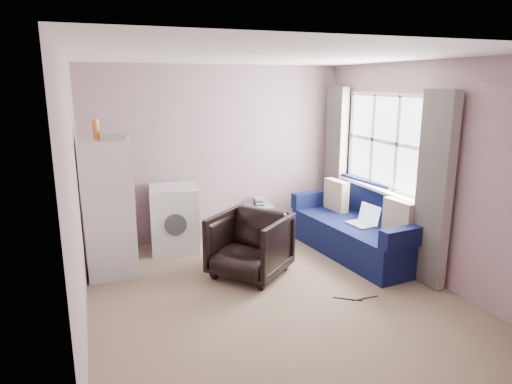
{
  "coord_description": "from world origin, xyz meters",
  "views": [
    {
      "loc": [
        -1.74,
        -4.29,
        2.26
      ],
      "look_at": [
        0.05,
        0.6,
        1.0
      ],
      "focal_mm": 32.0,
      "sensor_mm": 36.0,
      "label": 1
    }
  ],
  "objects_px": {
    "armchair": "(250,242)",
    "washing_machine": "(174,217)",
    "fridge": "(109,207)",
    "side_table": "(258,217)",
    "sofa": "(364,229)"
  },
  "relations": [
    {
      "from": "armchair",
      "to": "fridge",
      "type": "bearing_deg",
      "value": -153.56
    },
    {
      "from": "washing_machine",
      "to": "side_table",
      "type": "distance_m",
      "value": 1.34
    },
    {
      "from": "armchair",
      "to": "fridge",
      "type": "relative_size",
      "value": 0.45
    },
    {
      "from": "armchair",
      "to": "washing_machine",
      "type": "relative_size",
      "value": 0.94
    },
    {
      "from": "side_table",
      "to": "sofa",
      "type": "bearing_deg",
      "value": -48.86
    },
    {
      "from": "armchair",
      "to": "washing_machine",
      "type": "bearing_deg",
      "value": 168.37
    },
    {
      "from": "washing_machine",
      "to": "side_table",
      "type": "height_order",
      "value": "washing_machine"
    },
    {
      "from": "fridge",
      "to": "side_table",
      "type": "distance_m",
      "value": 2.36
    },
    {
      "from": "side_table",
      "to": "fridge",
      "type": "bearing_deg",
      "value": -160.29
    },
    {
      "from": "fridge",
      "to": "washing_machine",
      "type": "relative_size",
      "value": 2.09
    },
    {
      "from": "fridge",
      "to": "armchair",
      "type": "bearing_deg",
      "value": -21.19
    },
    {
      "from": "armchair",
      "to": "side_table",
      "type": "height_order",
      "value": "armchair"
    },
    {
      "from": "fridge",
      "to": "washing_machine",
      "type": "distance_m",
      "value": 1.08
    },
    {
      "from": "washing_machine",
      "to": "sofa",
      "type": "distance_m",
      "value": 2.58
    },
    {
      "from": "fridge",
      "to": "sofa",
      "type": "bearing_deg",
      "value": -6.92
    }
  ]
}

